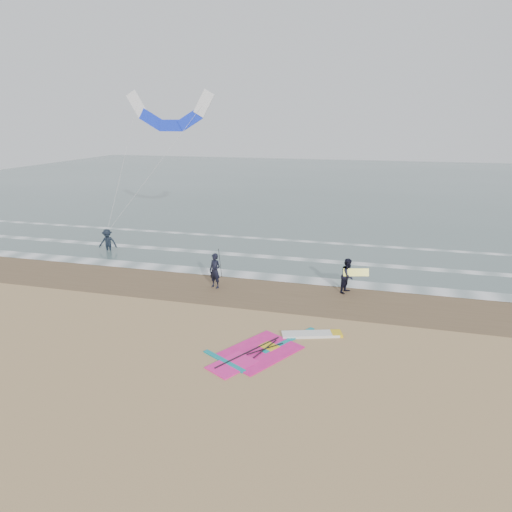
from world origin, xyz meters
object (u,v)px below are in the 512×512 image
(person_walking, at_px, (348,276))
(surf_kite, at_px, (170,115))
(person_standing, at_px, (215,271))
(person_wading, at_px, (107,238))
(windsurf_rig, at_px, (275,347))

(person_walking, relative_size, surf_kite, 0.20)
(person_standing, xyz_separation_m, person_walking, (6.83, 1.11, -0.03))
(person_standing, distance_m, person_walking, 6.92)
(person_wading, bearing_deg, windsurf_rig, -50.98)
(person_walking, bearing_deg, person_standing, 123.78)
(surf_kite, bearing_deg, person_walking, -30.51)
(person_standing, bearing_deg, windsurf_rig, -31.29)
(person_standing, distance_m, person_wading, 10.60)
(windsurf_rig, relative_size, person_wading, 2.75)
(person_standing, distance_m, surf_kite, 13.41)
(person_standing, bearing_deg, surf_kite, 145.66)
(person_wading, bearing_deg, surf_kite, 37.28)
(windsurf_rig, relative_size, surf_kite, 0.55)
(person_wading, bearing_deg, person_standing, -40.96)
(person_standing, height_order, surf_kite, surf_kite)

